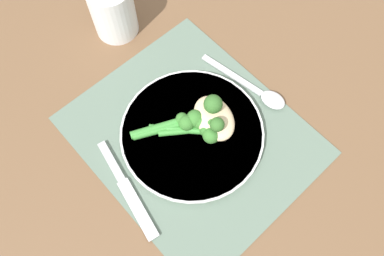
{
  "coord_description": "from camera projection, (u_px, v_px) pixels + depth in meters",
  "views": [
    {
      "loc": [
        -0.2,
        0.18,
        0.62
      ],
      "look_at": [
        0.0,
        0.0,
        0.03
      ],
      "focal_mm": 35.0,
      "sensor_mm": 36.0,
      "label": 1
    }
  ],
  "objects": [
    {
      "name": "pesto_dollop_primary",
      "position": [
        217.0,
        125.0,
        0.62
      ],
      "size": [
        0.03,
        0.03,
        0.03
      ],
      "color": "#336628",
      "rests_on": "chicken_fillet"
    },
    {
      "name": "chicken_fillet",
      "position": [
        214.0,
        118.0,
        0.65
      ],
      "size": [
        0.11,
        0.09,
        0.03
      ],
      "rotation": [
        0.0,
        0.0,
        5.99
      ],
      "color": "beige",
      "rests_on": "plate"
    },
    {
      "name": "broccoli_stalk_left",
      "position": [
        207.0,
        129.0,
        0.65
      ],
      "size": [
        0.1,
        0.11,
        0.02
      ],
      "rotation": [
        0.0,
        0.0,
        8.79
      ],
      "color": "#3D8E38",
      "rests_on": "plate"
    },
    {
      "name": "water_glass",
      "position": [
        113.0,
        10.0,
        0.72
      ],
      "size": [
        0.09,
        0.09,
        0.11
      ],
      "color": "white",
      "rests_on": "ground_plane"
    },
    {
      "name": "broccoli_stalk_right",
      "position": [
        189.0,
        122.0,
        0.65
      ],
      "size": [
        0.08,
        0.12,
        0.03
      ],
      "rotation": [
        0.0,
        0.0,
        8.96
      ],
      "color": "#3D8E38",
      "rests_on": "plate"
    },
    {
      "name": "placemat",
      "position": [
        192.0,
        135.0,
        0.67
      ],
      "size": [
        0.41,
        0.34,
        0.0
      ],
      "color": "slate",
      "rests_on": "ground_plane"
    },
    {
      "name": "knife",
      "position": [
        126.0,
        187.0,
        0.63
      ],
      "size": [
        0.19,
        0.05,
        0.01
      ],
      "rotation": [
        0.0,
        0.0,
        1.38
      ],
      "color": "silver",
      "rests_on": "placemat"
    },
    {
      "name": "broccoli_stalk_front",
      "position": [
        175.0,
        124.0,
        0.65
      ],
      "size": [
        0.07,
        0.1,
        0.03
      ],
      "rotation": [
        0.0,
        0.0,
        9.0
      ],
      "color": "#3D8E38",
      "rests_on": "plate"
    },
    {
      "name": "spoon",
      "position": [
        262.0,
        93.0,
        0.7
      ],
      "size": [
        0.19,
        0.05,
        0.01
      ],
      "rotation": [
        0.0,
        0.0,
        1.74
      ],
      "color": "silver",
      "rests_on": "placemat"
    },
    {
      "name": "pesto_dollop_secondary",
      "position": [
        214.0,
        105.0,
        0.63
      ],
      "size": [
        0.03,
        0.03,
        0.03
      ],
      "color": "#336628",
      "rests_on": "chicken_fillet"
    },
    {
      "name": "plate",
      "position": [
        192.0,
        133.0,
        0.66
      ],
      "size": [
        0.26,
        0.26,
        0.01
      ],
      "color": "white",
      "rests_on": "placemat"
    },
    {
      "name": "broccoli_stalk_rear",
      "position": [
        205.0,
        130.0,
        0.65
      ],
      "size": [
        0.11,
        0.1,
        0.03
      ],
      "rotation": [
        0.0,
        0.0,
        8.6
      ],
      "color": "#3D8E38",
      "rests_on": "plate"
    },
    {
      "name": "ground_plane",
      "position": [
        192.0,
        135.0,
        0.68
      ],
      "size": [
        3.0,
        3.0,
        0.0
      ],
      "primitive_type": "plane",
      "color": "brown"
    }
  ]
}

